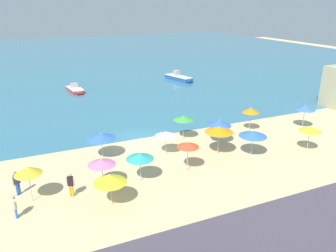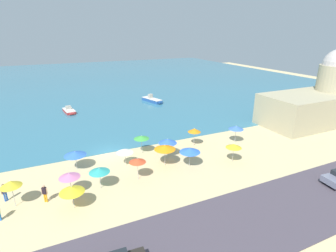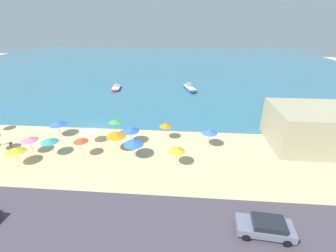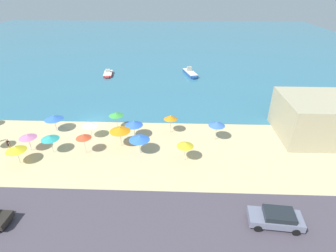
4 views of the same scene
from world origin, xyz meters
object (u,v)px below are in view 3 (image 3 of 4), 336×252
Objects in this scene: beach_umbrella_12 at (90,130)px; beach_umbrella_5 at (131,129)px; beach_umbrella_6 at (29,139)px; beach_umbrella_11 at (81,140)px; beach_umbrella_14 at (177,149)px; beach_umbrella_0 at (134,143)px; bather_0 at (12,147)px; skiff_offshore at (190,88)px; parked_car_1 at (265,227)px; beach_umbrella_13 at (116,134)px; beach_umbrella_10 at (115,121)px; beach_umbrella_3 at (58,123)px; beach_umbrella_7 at (209,131)px; beach_umbrella_15 at (50,141)px; beach_umbrella_1 at (15,150)px; beach_umbrella_9 at (166,125)px; skiff_nearshore at (116,88)px.

beach_umbrella_5 is at bearing 2.51° from beach_umbrella_12.
beach_umbrella_11 is at bearing -2.09° from beach_umbrella_6.
beach_umbrella_14 reaches higher than beach_umbrella_6.
bather_0 is at bearing -178.43° from beach_umbrella_0.
beach_umbrella_6 is 1.02× the size of beach_umbrella_12.
beach_umbrella_6 reaches higher than beach_umbrella_12.
parked_car_1 is at bearing -81.94° from skiff_offshore.
beach_umbrella_13 is 0.44× the size of skiff_offshore.
beach_umbrella_3 is at bearing -174.22° from beach_umbrella_10.
beach_umbrella_13 is at bearing -170.62° from beach_umbrella_7.
beach_umbrella_15 is at bearing -5.69° from beach_umbrella_6.
beach_umbrella_6 is 0.92× the size of beach_umbrella_14.
parked_car_1 is (18.97, -9.78, -1.43)m from beach_umbrella_11.
parked_car_1 is at bearing -18.92° from bather_0.
beach_umbrella_10 is 22.78m from parked_car_1.
beach_umbrella_0 is 1.01× the size of beach_umbrella_5.
beach_umbrella_14 is 31.00m from skiff_offshore.
beach_umbrella_15 reaches higher than beach_umbrella_6.
beach_umbrella_10 is at bearing -114.34° from skiff_offshore.
beach_umbrella_11 is 1.15× the size of beach_umbrella_12.
beach_umbrella_14 is (18.42, 1.22, 0.19)m from beach_umbrella_1.
beach_umbrella_6 is at bearing -102.35° from beach_umbrella_3.
beach_umbrella_13 is at bearing -23.68° from beach_umbrella_12.
bather_0 is at bearing -126.70° from skiff_offshore.
beach_umbrella_14 is at bearing -93.17° from skiff_offshore.
beach_umbrella_9 is (3.45, 4.92, 0.21)m from beach_umbrella_0.
beach_umbrella_6 is 28.92m from skiff_nearshore.
beach_umbrella_15 is at bearing -179.56° from beach_umbrella_11.
skiff_nearshore is at bearing 80.84° from bather_0.
beach_umbrella_9 reaches higher than skiff_nearshore.
beach_umbrella_6 is (-1.06, -4.82, -0.01)m from beach_umbrella_3.
parked_car_1 is at bearing -21.31° from beach_umbrella_6.
beach_umbrella_7 is at bearing -0.85° from beach_umbrella_5.
beach_umbrella_7 is (9.27, 3.37, 0.21)m from beach_umbrella_0.
beach_umbrella_10 reaches higher than beach_umbrella_12.
beach_umbrella_5 reaches higher than beach_umbrella_1.
beach_umbrella_7 reaches higher than beach_umbrella_15.
skiff_nearshore is (4.71, 29.20, -0.63)m from bather_0.
beach_umbrella_7 reaches higher than beach_umbrella_0.
skiff_nearshore is (-20.01, 25.41, -1.89)m from beach_umbrella_7.
beach_umbrella_9 is at bearing 106.13° from beach_umbrella_14.
beach_umbrella_5 is 19.36m from parked_car_1.
beach_umbrella_5 reaches higher than bather_0.
beach_umbrella_3 is 24.05m from skiff_nearshore.
beach_umbrella_5 is at bearing 179.15° from beach_umbrella_7.
beach_umbrella_15 reaches higher than beach_umbrella_12.
beach_umbrella_3 is at bearing -179.63° from beach_umbrella_9.
beach_umbrella_6 is at bearing -163.57° from beach_umbrella_5.
beach_umbrella_14 is at bearing -36.68° from beach_umbrella_5.
beach_umbrella_11 is at bearing -84.10° from beach_umbrella_12.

